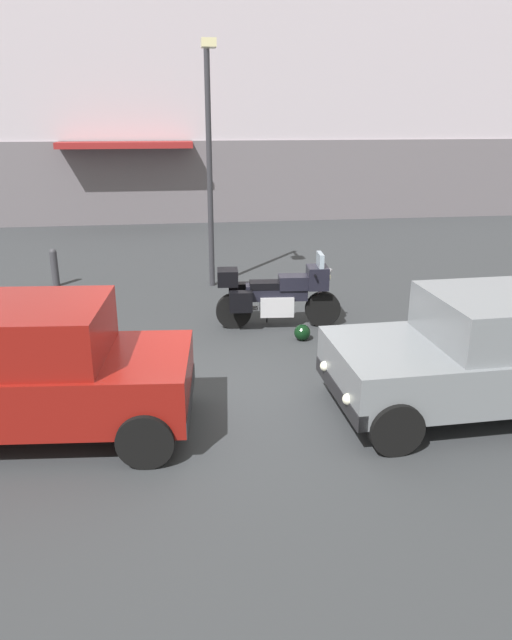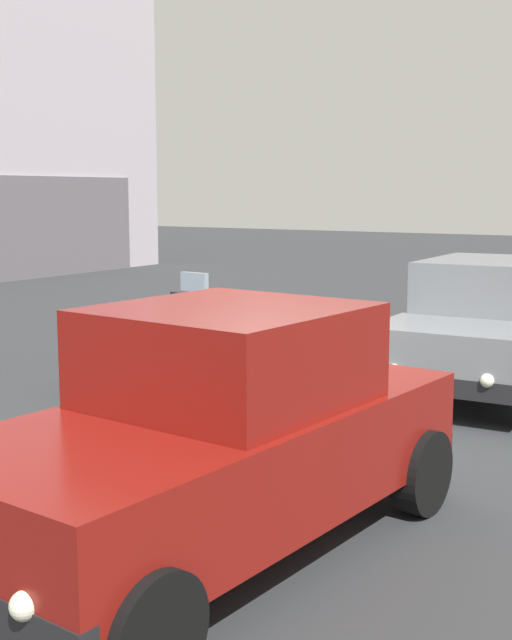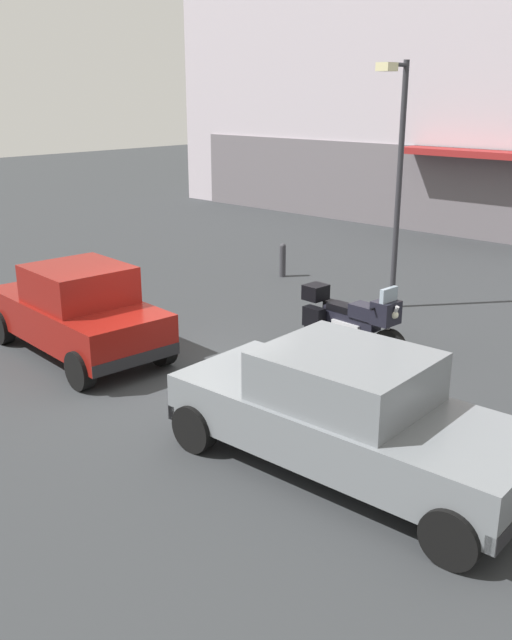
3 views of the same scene
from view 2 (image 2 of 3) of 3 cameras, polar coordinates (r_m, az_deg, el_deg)
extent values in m
plane|color=#2D3033|center=(8.09, 2.71, -8.51)|extent=(80.00, 80.00, 0.00)
cylinder|color=black|center=(11.05, -3.84, -2.14)|extent=(0.65, 0.19, 0.64)
cylinder|color=black|center=(9.88, -9.86, -3.54)|extent=(0.65, 0.19, 0.64)
cylinder|color=#B7B7BC|center=(10.96, -3.93, 0.05)|extent=(0.33, 0.09, 0.68)
cube|color=#B7B7BC|center=(10.40, -6.84, -2.30)|extent=(0.63, 0.44, 0.36)
cube|color=black|center=(10.36, -6.86, -0.99)|extent=(1.12, 0.36, 0.28)
cube|color=black|center=(10.55, -5.77, 0.19)|extent=(0.54, 0.38, 0.24)
cube|color=black|center=(10.19, -7.64, -0.37)|extent=(0.58, 0.34, 0.12)
cube|color=black|center=(10.86, -4.27, 0.88)|extent=(0.39, 0.46, 0.40)
cube|color=#8C9EAD|center=(10.86, -4.15, 2.47)|extent=(0.11, 0.40, 0.28)
sphere|color=#EAEACC|center=(11.00, -3.67, 0.98)|extent=(0.14, 0.14, 0.14)
cylinder|color=black|center=(10.79, -4.55, 1.35)|extent=(0.08, 0.62, 0.04)
cylinder|color=#B7B7BC|center=(10.14, -9.96, -3.34)|extent=(0.56, 0.13, 0.09)
cube|color=black|center=(10.11, -10.52, -1.78)|extent=(0.41, 0.23, 0.36)
cube|color=black|center=(9.72, -8.24, -2.14)|extent=(0.41, 0.23, 0.36)
cube|color=black|center=(9.70, -10.38, 0.01)|extent=(0.39, 0.42, 0.28)
cylinder|color=black|center=(10.47, -8.09, -3.76)|extent=(0.03, 0.13, 0.29)
sphere|color=black|center=(10.29, -2.47, -3.96)|extent=(0.28, 0.28, 0.28)
cube|color=maroon|center=(5.64, -2.73, -9.15)|extent=(3.93, 1.97, 0.68)
cube|color=maroon|center=(5.59, -1.80, -2.32)|extent=(1.73, 1.64, 0.64)
cube|color=#8C9EAD|center=(5.04, -7.14, -3.60)|extent=(0.18, 1.39, 0.54)
cube|color=#8C9EAD|center=(6.18, 2.53, -1.26)|extent=(0.18, 1.39, 0.51)
cube|color=black|center=(7.17, 6.80, -7.30)|extent=(0.26, 1.64, 0.20)
cylinder|color=black|center=(4.30, -7.24, -20.10)|extent=(0.66, 0.27, 0.64)
cylinder|color=black|center=(6.52, 11.02, -9.97)|extent=(0.66, 0.27, 0.64)
cylinder|color=black|center=(7.29, -0.18, -7.79)|extent=(0.66, 0.27, 0.64)
sphere|color=silver|center=(4.15, -15.29, -18.02)|extent=(0.14, 0.14, 0.14)
cube|color=slate|center=(10.91, 15.85, -0.89)|extent=(4.55, 1.90, 0.64)
cube|color=slate|center=(10.78, 15.92, 2.33)|extent=(1.95, 1.68, 0.60)
cube|color=#8C9EAD|center=(9.91, 14.65, 1.85)|extent=(0.11, 1.50, 0.51)
cube|color=black|center=(8.87, 12.28, -4.35)|extent=(0.18, 1.76, 0.20)
cylinder|color=black|center=(9.53, 8.18, -3.95)|extent=(0.65, 0.24, 0.64)
cylinder|color=black|center=(12.89, 14.15, -0.84)|extent=(0.65, 0.24, 0.64)
sphere|color=silver|center=(8.66, 15.26, -3.95)|extent=(0.14, 0.14, 0.14)
sphere|color=silver|center=(8.95, 9.25, -3.36)|extent=(0.14, 0.14, 0.14)
camera|label=1|loc=(7.33, 63.77, 14.21)|focal=33.27mm
camera|label=3|loc=(15.32, 46.34, 13.94)|focal=39.42mm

